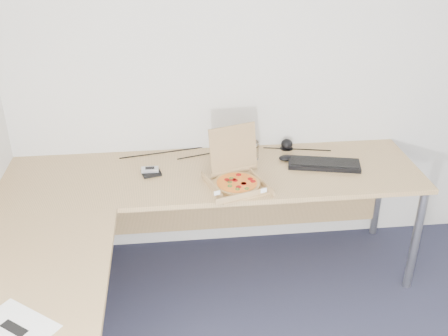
{
  "coord_description": "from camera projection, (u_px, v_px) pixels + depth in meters",
  "views": [
    {
      "loc": [
        -0.75,
        -1.39,
        2.22
      ],
      "look_at": [
        -0.45,
        1.28,
        0.82
      ],
      "focal_mm": 42.36,
      "sensor_mm": 36.0,
      "label": 1
    }
  ],
  "objects": [
    {
      "name": "paper_sheet",
      "position": [
        14.0,
        328.0,
        2.04
      ],
      "size": [
        0.37,
        0.36,
        0.0
      ],
      "primitive_type": "cube",
      "rotation": [
        0.0,
        0.0,
        -0.65
      ],
      "color": "white",
      "rests_on": "desk"
    },
    {
      "name": "mouse",
      "position": [
        286.0,
        158.0,
        3.31
      ],
      "size": [
        0.1,
        0.08,
        0.03
      ],
      "primitive_type": "ellipsoid",
      "rotation": [
        0.0,
        0.0,
        -0.19
      ],
      "color": "black",
      "rests_on": "desk"
    },
    {
      "name": "keyboard",
      "position": [
        324.0,
        164.0,
        3.24
      ],
      "size": [
        0.46,
        0.25,
        0.03
      ],
      "primitive_type": "cube",
      "rotation": [
        0.0,
        0.0,
        -0.23
      ],
      "color": "black",
      "rests_on": "desk"
    },
    {
      "name": "dome_speaker",
      "position": [
        287.0,
        144.0,
        3.45
      ],
      "size": [
        0.09,
        0.09,
        0.07
      ],
      "primitive_type": "ellipsoid",
      "color": "black",
      "rests_on": "desk"
    },
    {
      "name": "wallet",
      "position": [
        151.0,
        173.0,
        3.15
      ],
      "size": [
        0.13,
        0.11,
        0.02
      ],
      "primitive_type": "cube",
      "rotation": [
        0.0,
        0.0,
        0.25
      ],
      "color": "black",
      "rests_on": "desk"
    },
    {
      "name": "cable_bundle",
      "position": [
        222.0,
        151.0,
        3.43
      ],
      "size": [
        0.66,
        0.14,
        0.01
      ],
      "primitive_type": null,
      "rotation": [
        0.0,
        0.0,
        0.14
      ],
      "color": "black",
      "rests_on": "desk"
    },
    {
      "name": "drinking_glass",
      "position": [
        253.0,
        150.0,
        3.31
      ],
      "size": [
        0.07,
        0.07,
        0.12
      ],
      "primitive_type": "cylinder",
      "color": "white",
      "rests_on": "desk"
    },
    {
      "name": "phone",
      "position": [
        150.0,
        170.0,
        3.15
      ],
      "size": [
        0.1,
        0.05,
        0.02
      ],
      "primitive_type": "cube",
      "rotation": [
        0.0,
        0.0,
        -0.0
      ],
      "color": "#B2B5BA",
      "rests_on": "wallet"
    },
    {
      "name": "desk",
      "position": [
        160.0,
        218.0,
        2.78
      ],
      "size": [
        2.5,
        2.2,
        0.73
      ],
      "color": "tan",
      "rests_on": "ground"
    },
    {
      "name": "pizza_box",
      "position": [
        237.0,
        180.0,
        3.01
      ],
      "size": [
        0.3,
        0.34,
        0.3
      ],
      "rotation": [
        0.0,
        0.0,
        0.32
      ],
      "color": "tan",
      "rests_on": "desk"
    },
    {
      "name": "room_shell",
      "position": [
        401.0,
        224.0,
        1.75
      ],
      "size": [
        3.5,
        3.5,
        2.5
      ],
      "primitive_type": null,
      "color": "silver",
      "rests_on": "ground"
    }
  ]
}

